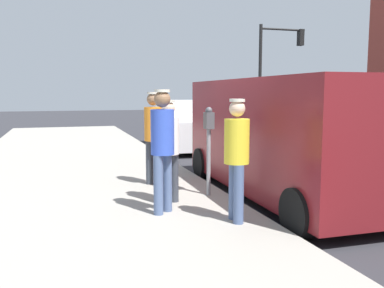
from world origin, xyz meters
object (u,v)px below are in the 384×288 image
Objects in this scene: parking_meter_near at (209,136)px; parked_van at (287,135)px; pedestrian_in_yellow at (237,152)px; pedestrian_in_blue at (163,142)px; pedestrian_in_orange at (153,132)px; pedestrian_in_white at (168,145)px; parked_sedan_behind at (185,127)px; traffic_light_corner at (276,60)px.

parked_van is (-1.50, 0.01, -0.03)m from parking_meter_near.
pedestrian_in_blue reaches higher than pedestrian_in_yellow.
pedestrian_in_orange is 1.08× the size of pedestrian_in_white.
pedestrian_in_white reaches higher than parking_meter_near.
traffic_light_corner is (-6.23, -5.21, 2.77)m from parked_sedan_behind.
traffic_light_corner is (-8.67, -12.60, 2.43)m from pedestrian_in_white.
parked_sedan_behind is at bearing -108.57° from pedestrian_in_blue.
parking_meter_near is 0.85m from pedestrian_in_white.
traffic_light_corner reaches higher than parking_meter_near.
parking_meter_near is 1.30m from pedestrian_in_orange.
pedestrian_in_orange is 0.34× the size of traffic_light_corner.
parking_meter_near is at bearing -140.34° from pedestrian_in_blue.
traffic_light_corner is (-6.39, -12.31, 2.36)m from parked_van.
parked_van reaches higher than pedestrian_in_white.
pedestrian_in_orange is at bearing -77.39° from pedestrian_in_yellow.
parked_sedan_behind is 8.58m from traffic_light_corner.
pedestrian_in_yellow is at bearing 78.21° from parked_sedan_behind.
pedestrian_in_white is (0.79, 0.30, -0.09)m from parking_meter_near.
pedestrian_in_yellow is 1.11m from pedestrian_in_blue.
pedestrian_in_yellow is at bearing 84.55° from parking_meter_near.
parked_van reaches higher than pedestrian_in_orange.
pedestrian_in_yellow is at bearing 141.07° from pedestrian_in_blue.
traffic_light_corner is at bearing -127.54° from pedestrian_in_orange.
traffic_light_corner is at bearing -124.54° from pedestrian_in_white.
pedestrian_in_blue is 0.41× the size of parked_sedan_behind.
parking_meter_near is at bearing -158.86° from pedestrian_in_white.
pedestrian_in_blue is 0.35× the size of traffic_light_corner.
pedestrian_in_orange is 6.48m from parked_sedan_behind.
pedestrian_in_yellow is (0.15, 1.53, -0.07)m from parking_meter_near.
pedestrian_in_white is 0.59m from pedestrian_in_blue.
parked_sedan_behind is at bearing -103.13° from parking_meter_near.
parking_meter_near is 0.92× the size of pedestrian_in_white.
parking_meter_near is 1.31m from pedestrian_in_blue.
pedestrian_in_blue is at bearing 55.89° from traffic_light_corner.
parked_van is at bearing 179.61° from parking_meter_near.
parked_van is (-2.51, -0.83, -0.04)m from pedestrian_in_blue.
pedestrian_in_yellow is 1.02× the size of pedestrian_in_white.
pedestrian_in_white is (0.06, 1.39, -0.08)m from pedestrian_in_orange.
parked_van is at bearing 88.76° from parked_sedan_behind.
pedestrian_in_yellow is 0.93× the size of pedestrian_in_blue.
parked_sedan_behind is (-2.44, -7.39, -0.34)m from pedestrian_in_white.
parking_meter_near is 0.84× the size of pedestrian_in_blue.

